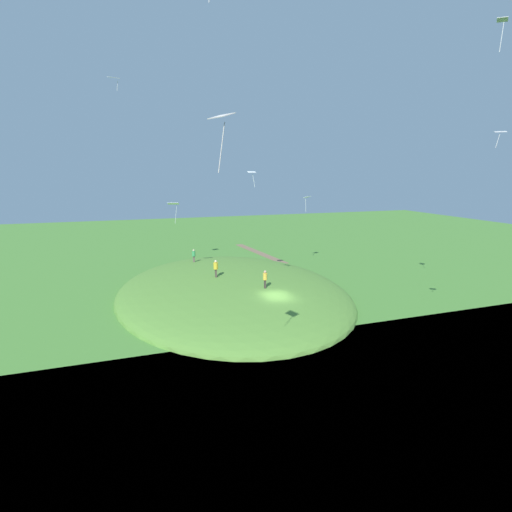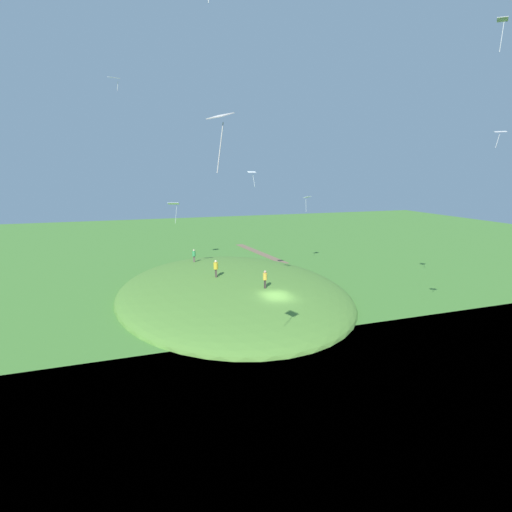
# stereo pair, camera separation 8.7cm
# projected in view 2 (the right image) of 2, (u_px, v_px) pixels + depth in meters

# --- Properties ---
(ground_plane) EXTENTS (160.00, 160.00, 0.00)m
(ground_plane) POSITION_uv_depth(u_px,v_px,m) (277.00, 314.00, 34.11)
(ground_plane) COLOR #477E31
(grass_hill) EXTENTS (31.50, 23.99, 4.09)m
(grass_hill) POSITION_uv_depth(u_px,v_px,m) (232.00, 292.00, 40.44)
(grass_hill) COLOR #538433
(grass_hill) RESTS_ON ground_plane
(dirt_path) EXTENTS (16.57, 3.61, 0.04)m
(dirt_path) POSITION_uv_depth(u_px,v_px,m) (259.00, 253.00, 60.50)
(dirt_path) COLOR #756048
(dirt_path) RESTS_ON ground_plane
(person_walking_path) EXTENTS (0.54, 0.54, 1.82)m
(person_walking_path) POSITION_uv_depth(u_px,v_px,m) (216.00, 267.00, 38.62)
(person_walking_path) COLOR #51423A
(person_walking_path) RESTS_ON grass_hill
(person_watching_kites) EXTENTS (0.42, 0.42, 1.74)m
(person_watching_kites) POSITION_uv_depth(u_px,v_px,m) (265.00, 277.00, 35.30)
(person_watching_kites) COLOR #3C302E
(person_watching_kites) RESTS_ON grass_hill
(person_with_child) EXTENTS (0.52, 0.52, 1.62)m
(person_with_child) POSITION_uv_depth(u_px,v_px,m) (194.00, 254.00, 46.80)
(person_with_child) COLOR #524740
(person_with_child) RESTS_ON grass_hill
(kite_0) EXTENTS (1.08, 1.36, 2.30)m
(kite_0) POSITION_uv_depth(u_px,v_px,m) (174.00, 204.00, 40.76)
(kite_0) COLOR silver
(kite_1) EXTENTS (0.77, 0.79, 1.02)m
(kite_1) POSITION_uv_depth(u_px,v_px,m) (500.00, 133.00, 22.70)
(kite_1) COLOR silver
(kite_2) EXTENTS (1.01, 1.23, 1.26)m
(kite_2) POSITION_uv_depth(u_px,v_px,m) (114.00, 78.00, 36.34)
(kite_2) COLOR silver
(kite_3) EXTENTS (0.66, 0.90, 1.66)m
(kite_3) POSITION_uv_depth(u_px,v_px,m) (252.00, 173.00, 39.34)
(kite_3) COLOR white
(kite_4) EXTENTS (1.11, 0.97, 2.19)m
(kite_4) POSITION_uv_depth(u_px,v_px,m) (220.00, 120.00, 13.91)
(kite_4) COLOR silver
(kite_5) EXTENTS (1.10, 1.13, 2.18)m
(kite_5) POSITION_uv_depth(u_px,v_px,m) (502.00, 21.00, 24.90)
(kite_5) COLOR silver
(kite_6) EXTENTS (1.10, 1.19, 2.01)m
(kite_6) POSITION_uv_depth(u_px,v_px,m) (307.00, 198.00, 48.79)
(kite_6) COLOR white
(mooring_post) EXTENTS (0.14, 0.14, 1.21)m
(mooring_post) POSITION_uv_depth(u_px,v_px,m) (244.00, 333.00, 28.60)
(mooring_post) COLOR brown
(mooring_post) RESTS_ON ground_plane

